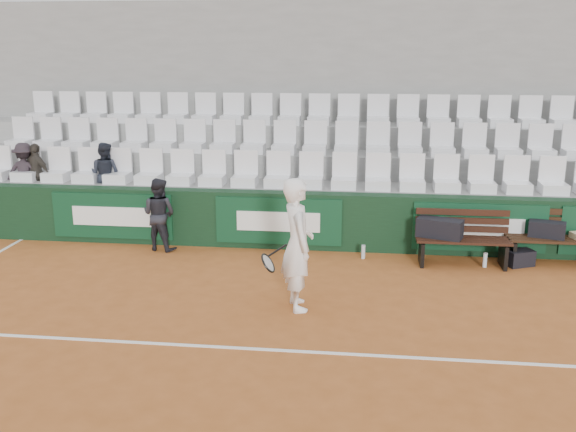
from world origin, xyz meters
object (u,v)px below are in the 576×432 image
Objects in this scene: water_bottle_far at (485,260)px; tennis_player at (297,244)px; spectator_a at (23,150)px; water_bottle_near at (363,252)px; sports_bag_right at (547,229)px; sports_bag_ground at (520,258)px; sports_bag_left at (440,228)px; ball_kid at (159,214)px; bench_right at (553,251)px; spectator_b at (35,150)px; bench_left at (462,252)px; spectator_c at (103,150)px.

tennis_player reaches higher than water_bottle_far.
water_bottle_near is at bearing 164.34° from spectator_a.
spectator_a is at bearing 174.73° from sports_bag_right.
spectator_a is (-8.96, 1.04, 1.45)m from sports_bag_ground.
spectator_a is at bearing 171.94° from sports_bag_left.
tennis_player is at bearing 154.92° from ball_kid.
bench_right is 9.40m from spectator_b.
bench_left is 6.24× the size of water_bottle_far.
sports_bag_left is (-0.38, 0.04, 0.38)m from bench_left.
tennis_player is at bearing 143.08° from spectator_a.
water_bottle_near is (-1.60, 0.15, -0.11)m from bench_left.
water_bottle_near is at bearing -165.67° from ball_kid.
spectator_c is (-4.84, 0.97, 1.48)m from water_bottle_near.
bench_left is 7.98m from spectator_b.
bench_left is at bearing -166.89° from ball_kid.
spectator_b is at bearing 172.93° from spectator_a.
tennis_player is at bearing 149.68° from spectator_c.
spectator_b reaches higher than water_bottle_near.
spectator_b is at bearing 171.08° from water_bottle_near.
sports_bag_right reaches higher than water_bottle_far.
sports_bag_right is at bearing -164.10° from ball_kid.
sports_bag_right reaches higher than water_bottle_near.
spectator_c is at bearing 169.87° from sports_bag_left.
sports_bag_right is (1.36, 0.26, 0.36)m from bench_left.
bench_left is 1.61m from water_bottle_near.
spectator_a is at bearing 22.22° from spectator_b.
ball_kid is at bearing 139.20° from tennis_player.
bench_left is at bearing -169.37° from sports_bag_right.
water_bottle_far is 0.20× the size of spectator_c.
sports_bag_left is 2.99× the size of water_bottle_far.
bench_left is 1.18× the size of ball_kid.
bench_right is 1.90m from sports_bag_left.
spectator_a reaches higher than sports_bag_ground.
bench_left is at bearing 170.17° from water_bottle_far.
sports_bag_right is at bearing 160.28° from bench_right.
ball_kid is (-4.76, 0.20, 0.03)m from sports_bag_left.
sports_bag_right is at bearing 167.67° from spectator_a.
bench_left is 6.38× the size of water_bottle_near.
sports_bag_ground is at bearing 1.99° from sports_bag_left.
bench_right is 1.15m from water_bottle_far.
ball_kid is 2.94m from spectator_b.
spectator_b is (-2.65, 0.89, 0.94)m from ball_kid.
ball_kid is (-3.54, 0.09, 0.52)m from water_bottle_near.
bench_right is at bearing 13.73° from sports_bag_ground.
bench_left is 0.54m from sports_bag_left.
sports_bag_left is 0.40× the size of tennis_player.
sports_bag_left is at bearing 174.35° from bench_left.
spectator_a is (-9.38, 0.86, 1.00)m from sports_bag_right.
ball_kid reaches higher than water_bottle_far.
sports_bag_right is 7.91m from spectator_c.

